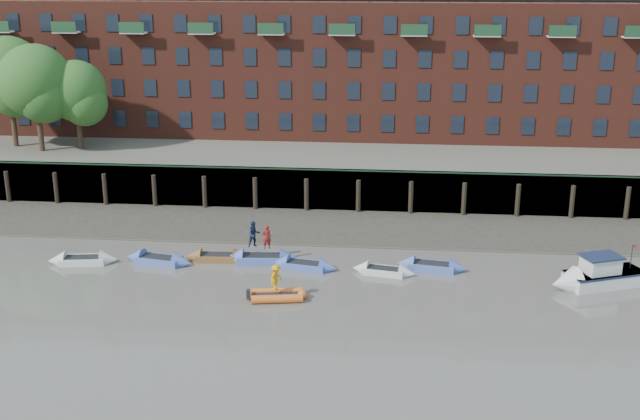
# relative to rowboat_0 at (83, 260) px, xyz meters

# --- Properties ---
(ground) EXTENTS (220.00, 220.00, 0.00)m
(ground) POSITION_rel_rowboat_0_xyz_m (15.04, -9.29, -0.23)
(ground) COLOR #645E57
(ground) RESTS_ON ground
(foreshore) EXTENTS (110.00, 8.00, 0.50)m
(foreshore) POSITION_rel_rowboat_0_xyz_m (15.04, 8.71, -0.23)
(foreshore) COLOR #3D382F
(foreshore) RESTS_ON ground
(mud_band) EXTENTS (110.00, 1.60, 0.10)m
(mud_band) POSITION_rel_rowboat_0_xyz_m (15.04, 5.31, -0.23)
(mud_band) COLOR #4C4336
(mud_band) RESTS_ON ground
(river_wall) EXTENTS (110.00, 1.23, 3.30)m
(river_wall) POSITION_rel_rowboat_0_xyz_m (15.04, 13.09, 1.37)
(river_wall) COLOR #2D2A26
(river_wall) RESTS_ON ground
(bank_terrace) EXTENTS (110.00, 28.00, 3.20)m
(bank_terrace) POSITION_rel_rowboat_0_xyz_m (15.04, 26.71, 1.37)
(bank_terrace) COLOR #5E594D
(bank_terrace) RESTS_ON ground
(apartment_terrace) EXTENTS (80.60, 15.56, 20.98)m
(apartment_terrace) POSITION_rel_rowboat_0_xyz_m (15.04, 27.71, 12.60)
(apartment_terrace) COLOR brown
(apartment_terrace) RESTS_ON bank_terrace
(tree_cluster) EXTENTS (11.76, 7.74, 9.40)m
(tree_cluster) POSITION_rel_rowboat_0_xyz_m (-10.57, 18.06, 8.78)
(tree_cluster) COLOR #3A281C
(tree_cluster) RESTS_ON bank_terrace
(rowboat_0) EXTENTS (4.56, 1.97, 1.28)m
(rowboat_0) POSITION_rel_rowboat_0_xyz_m (0.00, 0.00, 0.00)
(rowboat_0) COLOR silver
(rowboat_0) RESTS_ON ground
(rowboat_1) EXTENTS (4.71, 2.20, 1.32)m
(rowboat_1) POSITION_rel_rowboat_0_xyz_m (4.85, 0.49, 0.01)
(rowboat_1) COLOR #4D64B8
(rowboat_1) RESTS_ON ground
(rowboat_2) EXTENTS (4.29, 1.48, 1.23)m
(rowboat_2) POSITION_rel_rowboat_0_xyz_m (8.48, 1.38, -0.01)
(rowboat_2) COLOR brown
(rowboat_2) RESTS_ON ground
(rowboat_3) EXTENTS (4.87, 1.76, 1.38)m
(rowboat_3) POSITION_rel_rowboat_0_xyz_m (11.38, 1.34, 0.02)
(rowboat_3) COLOR #4D64B8
(rowboat_3) RESTS_ON ground
(rowboat_4) EXTENTS (4.39, 2.00, 1.23)m
(rowboat_4) POSITION_rel_rowboat_0_xyz_m (14.26, 0.46, -0.01)
(rowboat_4) COLOR #4D64B8
(rowboat_4) RESTS_ON ground
(rowboat_5) EXTENTS (4.11, 1.88, 1.15)m
(rowboat_5) POSITION_rel_rowboat_0_xyz_m (19.25, 0.03, -0.02)
(rowboat_5) COLOR silver
(rowboat_5) RESTS_ON ground
(rowboat_6) EXTENTS (4.57, 1.97, 1.28)m
(rowboat_6) POSITION_rel_rowboat_0_xyz_m (22.25, 1.06, 0.00)
(rowboat_6) COLOR #4D64B8
(rowboat_6) RESTS_ON ground
(rib_tender) EXTENTS (3.29, 1.98, 0.56)m
(rib_tender) POSITION_rel_rowboat_0_xyz_m (13.35, -4.41, 0.02)
(rib_tender) COLOR orange
(rib_tender) RESTS_ON ground
(motor_launch) EXTENTS (6.23, 4.02, 2.45)m
(motor_launch) POSITION_rel_rowboat_0_xyz_m (31.52, -0.84, 0.40)
(motor_launch) COLOR silver
(motor_launch) RESTS_ON ground
(person_rower_a) EXTENTS (0.68, 0.56, 1.59)m
(person_rower_a) POSITION_rel_rowboat_0_xyz_m (11.73, 1.36, 1.50)
(person_rower_a) COLOR maroon
(person_rower_a) RESTS_ON rowboat_3
(person_rower_b) EXTENTS (1.04, 0.96, 1.72)m
(person_rower_b) POSITION_rel_rowboat_0_xyz_m (10.87, 1.59, 1.56)
(person_rower_b) COLOR #19233F
(person_rower_b) RESTS_ON rowboat_3
(person_rib_crew) EXTENTS (0.93, 1.17, 1.58)m
(person_rib_crew) POSITION_rel_rowboat_0_xyz_m (13.19, -4.41, 1.08)
(person_rib_crew) COLOR orange
(person_rib_crew) RESTS_ON rib_tender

